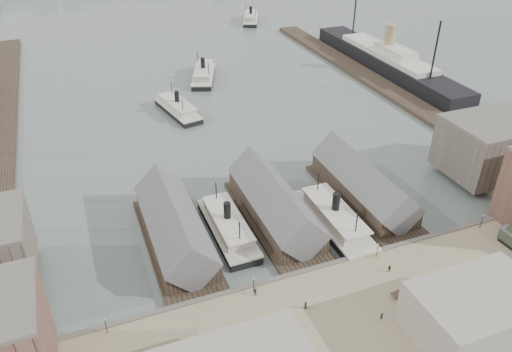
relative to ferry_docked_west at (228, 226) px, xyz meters
name	(u,v)px	position (x,y,z in m)	size (l,w,h in m)	color
ground	(303,261)	(13.00, -15.97, -2.30)	(900.00, 900.00, 0.00)	#54615C
quay	(347,319)	(13.00, -35.97, -1.30)	(180.00, 30.00, 2.00)	gray
seawall	(313,271)	(13.00, -21.17, -1.15)	(180.00, 1.20, 2.30)	#59544C
west_wharf	(1,128)	(-55.00, 84.03, -1.50)	(10.00, 220.00, 1.60)	#2D231C
east_wharf	(376,82)	(91.00, 74.03, -1.50)	(10.00, 180.00, 1.60)	#2D231C
ferry_shed_west	(175,229)	(-13.00, 0.91, 2.34)	(14.00, 42.00, 12.60)	#2D231C
ferry_shed_center	(275,206)	(13.00, 0.91, 2.34)	(14.00, 42.00, 12.60)	#2D231C
ferry_shed_east	(363,186)	(39.00, 0.91, 2.34)	(14.00, 42.00, 12.60)	#2D231C
warehouse_east_back	(494,146)	(81.00, -0.97, 7.20)	(28.00, 20.00, 15.00)	#60564C
street_bldg_center	(477,313)	(33.00, -47.97, 4.70)	(24.00, 16.00, 10.00)	gray
lamp_post_far_w	(105,323)	(-32.00, -22.97, 2.41)	(0.44, 0.44, 3.92)	black
lamp_post_near_w	(254,282)	(-2.00, -22.97, 2.41)	(0.44, 0.44, 3.92)	black
lamp_post_near_e	(377,248)	(28.00, -22.97, 2.41)	(0.44, 0.44, 3.92)	black
lamp_post_far_e	(482,219)	(58.00, -22.97, 2.41)	(0.44, 0.44, 3.92)	black
ferry_docked_west	(228,226)	(0.00, 0.00, 0.00)	(8.26, 27.53, 9.83)	black
ferry_docked_east	(334,219)	(26.00, -7.03, 0.19)	(8.93, 29.77, 10.63)	black
ferry_open_near	(178,108)	(5.77, 75.05, -0.10)	(12.98, 27.35, 9.40)	black
ferry_open_mid	(203,74)	(24.62, 105.87, 0.05)	(17.82, 29.33, 10.06)	black
ferry_open_far	(251,18)	(77.59, 187.41, -0.06)	(18.01, 27.83, 9.58)	black
ocean_steamer	(387,60)	(105.00, 87.48, 2.09)	(13.98, 102.15, 20.43)	black
horse_cart_left	(190,342)	(-17.95, -31.59, 0.54)	(4.88, 2.85, 1.68)	black
horse_cart_center	(265,325)	(-3.47, -32.72, 0.50)	(4.96, 2.05, 1.57)	black
horse_cart_right	(406,293)	(27.10, -35.54, 0.53)	(4.79, 2.20, 1.68)	black
pedestrian_2	(255,292)	(-2.06, -23.97, 0.58)	(1.14, 0.66, 1.76)	black
pedestrian_4	(306,305)	(6.11, -31.03, 0.52)	(0.81, 0.53, 1.66)	black
pedestrian_5	(382,316)	(18.69, -39.12, 0.59)	(0.66, 0.48, 1.80)	black
pedestrian_6	(390,269)	(27.98, -28.17, 0.59)	(0.86, 0.67, 1.78)	black
pedestrian_7	(477,289)	(41.48, -40.09, 0.57)	(1.12, 0.65, 1.74)	black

